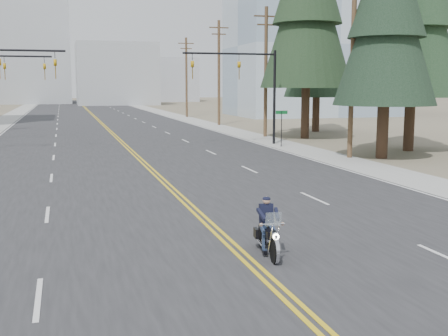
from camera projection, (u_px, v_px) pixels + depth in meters
road at (96, 118)px, 75.76m from camera, size 20.00×200.00×0.01m
sidewalk_left at (6, 120)px, 72.62m from camera, size 3.00×200.00×0.01m
sidewalk_right at (180, 117)px, 78.90m from camera, size 3.00×200.00×0.01m
traffic_mast_right at (249, 78)px, 41.36m from camera, size 7.10×0.26×7.00m
street_sign at (281, 122)px, 40.41m from camera, size 0.90×0.06×2.62m
utility_pole_b at (353, 59)px, 33.61m from camera, size 2.20×0.30×11.50m
utility_pole_c at (266, 70)px, 47.91m from camera, size 2.20×0.30×11.00m
utility_pole_d at (219, 71)px, 62.14m from camera, size 2.20×0.30×11.50m
utility_pole_e at (186, 76)px, 78.34m from camera, size 2.20×0.30×11.00m
glass_building at (315, 47)px, 83.05m from camera, size 24.00×16.00×20.00m
haze_bldg_b at (117, 74)px, 129.23m from camera, size 18.00×14.00×14.00m
haze_bldg_c at (270, 65)px, 123.41m from camera, size 16.00×12.00×18.00m
haze_bldg_d at (28, 50)px, 137.16m from camera, size 20.00×15.00×26.00m
haze_bldg_e at (170, 80)px, 157.79m from camera, size 14.00×14.00×12.00m
motorcyclist at (269, 227)px, 14.57m from camera, size 1.07×2.04×1.52m
conifer_near at (388, 2)px, 32.99m from camera, size 6.12×6.12×16.19m
conifer_far at (318, 30)px, 52.93m from camera, size 6.23×6.23×16.69m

